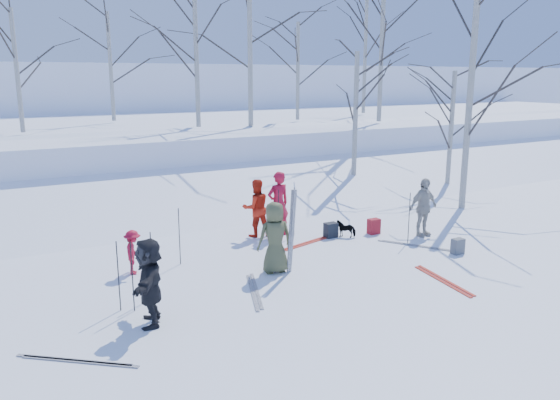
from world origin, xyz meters
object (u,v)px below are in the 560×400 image
skier_red_north (278,204)px  skier_redor_behind (256,208)px  skier_olive_center (275,238)px  skier_cream_east (423,207)px  backpack_grey (458,246)px  backpack_red (374,226)px  dog (346,229)px  skier_grey_west (149,282)px  skier_red_seated (133,252)px  backpack_dark (331,230)px

skier_red_north → skier_redor_behind: 0.61m
skier_red_north → skier_olive_center: bearing=56.7°
skier_cream_east → backpack_grey: 1.73m
skier_red_north → backpack_red: (2.37, -1.16, -0.67)m
dog → skier_olive_center: bearing=-23.9°
skier_grey_west → backpack_grey: size_ratio=4.12×
skier_red_north → skier_grey_west: bearing=35.9°
skier_red_seated → skier_cream_east: size_ratio=0.62×
skier_red_north → skier_grey_west: size_ratio=1.13×
skier_red_north → skier_cream_east: (3.39, -1.96, -0.09)m
backpack_dark → skier_cream_east: bearing=-26.1°
backpack_grey → backpack_dark: bearing=125.4°
skier_cream_east → skier_red_north: bearing=148.6°
skier_red_north → skier_redor_behind: (-0.55, 0.24, -0.10)m
skier_olive_center → skier_red_seated: 3.12m
skier_red_north → backpack_grey: (3.05, -3.54, -0.69)m
skier_olive_center → skier_redor_behind: skier_olive_center is taller
skier_red_seated → skier_grey_west: (-0.39, -2.64, 0.29)m
backpack_grey → backpack_dark: 3.30m
skier_red_seated → backpack_grey: 7.71m
backpack_grey → skier_olive_center: bearing=166.4°
skier_red_north → skier_redor_behind: bearing=-26.3°
skier_red_north → skier_grey_west: (-4.61, -3.66, -0.10)m
backpack_dark → dog: bearing=-21.3°
skier_redor_behind → skier_red_seated: size_ratio=1.59×
skier_grey_west → skier_cream_east: bearing=121.6°
skier_red_seated → backpack_grey: (7.27, -2.53, -0.30)m
backpack_red → backpack_dark: (-1.23, 0.30, -0.01)m
dog → backpack_red: size_ratio=1.26×
skier_red_seated → skier_cream_east: bearing=-78.1°
skier_olive_center → skier_red_north: (1.46, 2.45, 0.09)m
skier_red_seated → skier_grey_west: size_ratio=0.63×
skier_red_north → backpack_grey: 4.73m
skier_red_seated → dog: (5.76, 0.00, -0.27)m
backpack_red → skier_cream_east: bearing=-38.2°
skier_cream_east → backpack_red: (-1.02, 0.80, -0.59)m
skier_red_north → skier_red_seated: skier_red_north is taller
dog → backpack_grey: size_ratio=1.40×
skier_cream_east → skier_redor_behind: bearing=149.5°
skier_red_seated → skier_olive_center: bearing=-98.7°
skier_red_seated → backpack_dark: size_ratio=2.47×
dog → skier_cream_east: bearing=103.4°
skier_olive_center → backpack_grey: 4.69m
skier_cream_east → backpack_grey: size_ratio=4.19×
skier_red_north → skier_red_seated: size_ratio=1.79×
skier_red_seated → skier_grey_west: bearing=-169.5°
skier_redor_behind → backpack_dark: bearing=155.8°
skier_olive_center → skier_grey_west: 3.37m
skier_redor_behind → skier_grey_west: size_ratio=1.00×
backpack_dark → skier_red_north: bearing=143.1°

